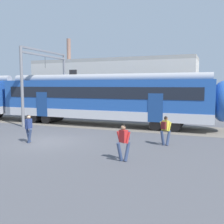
{
  "coord_description": "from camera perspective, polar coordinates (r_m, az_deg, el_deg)",
  "views": [
    {
      "loc": [
        9.37,
        -12.95,
        3.41
      ],
      "look_at": [
        2.98,
        3.29,
        1.6
      ],
      "focal_mm": 42.0,
      "sensor_mm": 36.0,
      "label": 1
    }
  ],
  "objects": [
    {
      "name": "catenary_gantry",
      "position": [
        24.95,
        -14.28,
        7.81
      ],
      "size": [
        0.24,
        6.64,
        6.53
      ],
      "color": "gray",
      "rests_on": "ground"
    },
    {
      "name": "commuter_train",
      "position": [
        26.77,
        -19.28,
        3.11
      ],
      "size": [
        38.05,
        3.07,
        4.73
      ],
      "color": "silver",
      "rests_on": "ground"
    },
    {
      "name": "background_building",
      "position": [
        31.57,
        -0.06,
        5.54
      ],
      "size": [
        19.51,
        5.0,
        9.2
      ],
      "color": "beige",
      "rests_on": "ground"
    },
    {
      "name": "pedestrian_red",
      "position": [
        11.73,
        2.6,
        -5.99
      ],
      "size": [
        0.66,
        0.57,
        1.67
      ],
      "color": "navy",
      "rests_on": "ground"
    },
    {
      "name": "track_bed",
      "position": [
        28.64,
        -22.89,
        -1.38
      ],
      "size": [
        80.0,
        4.4,
        0.01
      ],
      "primitive_type": "cube",
      "color": "slate",
      "rests_on": "ground"
    },
    {
      "name": "pedestrian_yellow",
      "position": [
        15.02,
        11.54,
        -3.47
      ],
      "size": [
        0.66,
        0.57,
        1.67
      ],
      "color": "navy",
      "rests_on": "ground"
    },
    {
      "name": "pedestrian_navy",
      "position": [
        16.2,
        -17.68,
        -3.05
      ],
      "size": [
        0.63,
        0.56,
        1.67
      ],
      "color": "navy",
      "rests_on": "ground"
    },
    {
      "name": "ground_plane",
      "position": [
        16.34,
        -14.17,
        -6.31
      ],
      "size": [
        160.0,
        160.0,
        0.0
      ],
      "primitive_type": "plane",
      "color": "#515156"
    }
  ]
}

